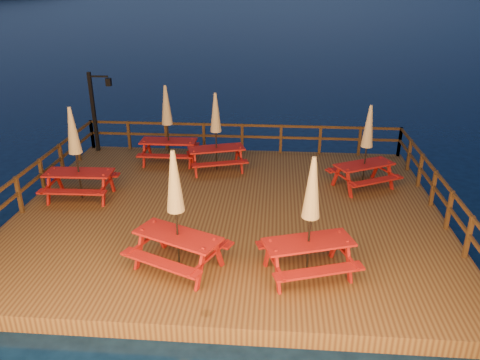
{
  "coord_description": "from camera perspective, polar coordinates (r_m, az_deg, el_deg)",
  "views": [
    {
      "loc": [
        1.26,
        -11.99,
        6.53
      ],
      "look_at": [
        0.26,
        0.6,
        1.05
      ],
      "focal_mm": 35.0,
      "sensor_mm": 36.0,
      "label": 1
    }
  ],
  "objects": [
    {
      "name": "picnic_table_2",
      "position": [
        16.61,
        -8.85,
        6.8
      ],
      "size": [
        1.97,
        1.63,
        2.8
      ],
      "rotation": [
        0.0,
        0.0,
        0.01
      ],
      "color": "maroon",
      "rests_on": "deck"
    },
    {
      "name": "picnic_table_3",
      "position": [
        14.43,
        -19.4,
        3.2
      ],
      "size": [
        2.01,
        1.67,
        2.81
      ],
      "rotation": [
        0.0,
        0.0,
        0.03
      ],
      "color": "maroon",
      "rests_on": "deck"
    },
    {
      "name": "deck",
      "position": [
        13.62,
        -1.28,
        -4.26
      ],
      "size": [
        12.0,
        10.0,
        0.4
      ],
      "primitive_type": "cube",
      "color": "#4C2E18",
      "rests_on": "ground"
    },
    {
      "name": "picnic_table_5",
      "position": [
        15.78,
        -2.95,
        5.98
      ],
      "size": [
        2.27,
        2.05,
        2.7
      ],
      "rotation": [
        0.0,
        0.0,
        0.31
      ],
      "color": "maroon",
      "rests_on": "deck"
    },
    {
      "name": "deck_piles",
      "position": [
        13.86,
        -1.26,
        -6.09
      ],
      "size": [
        11.44,
        9.44,
        1.4
      ],
      "color": "#362311",
      "rests_on": "ground"
    },
    {
      "name": "picnic_table_4",
      "position": [
        10.31,
        -7.81,
        -3.61
      ],
      "size": [
        2.49,
        2.31,
        2.85
      ],
      "rotation": [
        0.0,
        0.0,
        -0.42
      ],
      "color": "maroon",
      "rests_on": "deck"
    },
    {
      "name": "picnic_table_1",
      "position": [
        14.89,
        15.18,
        4.02
      ],
      "size": [
        2.36,
        2.22,
        2.66
      ],
      "rotation": [
        0.0,
        0.0,
        0.48
      ],
      "color": "maroon",
      "rests_on": "deck"
    },
    {
      "name": "picnic_table_0",
      "position": [
        10.1,
        8.57,
        -4.39
      ],
      "size": [
        2.37,
        2.15,
        2.81
      ],
      "rotation": [
        0.0,
        0.0,
        0.32
      ],
      "color": "maroon",
      "rests_on": "deck"
    },
    {
      "name": "lamp_post",
      "position": [
        18.35,
        -17.05,
        8.76
      ],
      "size": [
        0.85,
        0.18,
        3.0
      ],
      "color": "black",
      "rests_on": "deck"
    },
    {
      "name": "ground",
      "position": [
        13.71,
        -1.27,
        -5.0
      ],
      "size": [
        500.0,
        500.0,
        0.0
      ],
      "primitive_type": "plane",
      "color": "black",
      "rests_on": "ground"
    },
    {
      "name": "railing",
      "position": [
        14.83,
        -0.63,
        2.23
      ],
      "size": [
        11.8,
        9.75,
        1.1
      ],
      "color": "#362311",
      "rests_on": "deck"
    }
  ]
}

